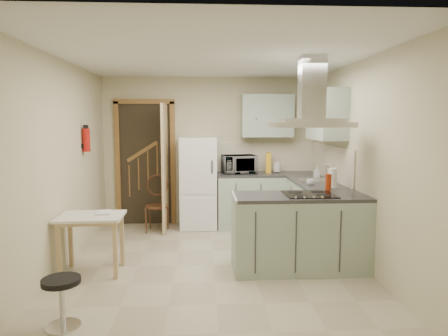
{
  "coord_description": "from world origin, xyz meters",
  "views": [
    {
      "loc": [
        -0.12,
        -4.74,
        1.76
      ],
      "look_at": [
        0.15,
        0.45,
        1.15
      ],
      "focal_mm": 32.0,
      "sensor_mm": 36.0,
      "label": 1
    }
  ],
  "objects": [
    {
      "name": "bentwood_chair",
      "position": [
        -0.86,
        1.56,
        0.41
      ],
      "size": [
        0.4,
        0.4,
        0.82
      ],
      "primitive_type": "cube",
      "rotation": [
        0.0,
        0.0,
        -0.1
      ],
      "color": "#54201C",
      "rests_on": "floor"
    },
    {
      "name": "drop_leaf_table",
      "position": [
        -1.42,
        -0.17,
        0.34
      ],
      "size": [
        0.74,
        0.57,
        0.68
      ],
      "primitive_type": "cube",
      "rotation": [
        0.0,
        0.0,
        0.02
      ],
      "color": "#DDC988",
      "rests_on": "floor"
    },
    {
      "name": "peninsula",
      "position": [
        1.02,
        -0.18,
        0.45
      ],
      "size": [
        1.55,
        0.65,
        0.9
      ],
      "primitive_type": "cube",
      "color": "#9EB2A0",
      "rests_on": "floor"
    },
    {
      "name": "back_wall",
      "position": [
        0.0,
        2.1,
        1.25
      ],
      "size": [
        3.6,
        0.0,
        3.6
      ],
      "primitive_type": "plane",
      "rotation": [
        1.57,
        0.0,
        0.0
      ],
      "color": "beige",
      "rests_on": "floor"
    },
    {
      "name": "red_bottle",
      "position": [
        1.43,
        0.08,
        1.0
      ],
      "size": [
        0.08,
        0.08,
        0.21
      ],
      "primitive_type": "cylinder",
      "rotation": [
        0.0,
        0.0,
        -0.09
      ],
      "color": "#B4320F",
      "rests_on": "peninsula"
    },
    {
      "name": "paper_towel",
      "position": [
        1.56,
        0.29,
        1.03
      ],
      "size": [
        0.13,
        0.13,
        0.27
      ],
      "primitive_type": "cylinder",
      "rotation": [
        0.0,
        0.0,
        -0.29
      ],
      "color": "white",
      "rests_on": "counter_right"
    },
    {
      "name": "kettle",
      "position": [
        1.12,
        1.86,
        0.99
      ],
      "size": [
        0.13,
        0.13,
        0.19
      ],
      "primitive_type": "cylinder",
      "rotation": [
        0.0,
        0.0,
        0.05
      ],
      "color": "silver",
      "rests_on": "counter_back"
    },
    {
      "name": "left_wall",
      "position": [
        -1.8,
        0.0,
        1.25
      ],
      "size": [
        0.0,
        4.2,
        4.2
      ],
      "primitive_type": "plane",
      "rotation": [
        1.57,
        0.0,
        1.57
      ],
      "color": "beige",
      "rests_on": "floor"
    },
    {
      "name": "book",
      "position": [
        -1.38,
        -0.09,
        0.74
      ],
      "size": [
        0.21,
        0.26,
        0.1
      ],
      "primitive_type": "imported",
      "rotation": [
        0.0,
        0.0,
        0.18
      ],
      "color": "#A43644",
      "rests_on": "drop_leaf_table"
    },
    {
      "name": "counter_right",
      "position": [
        1.5,
        1.12,
        0.45
      ],
      "size": [
        0.6,
        1.95,
        0.9
      ],
      "primitive_type": "cube",
      "color": "#9EB2A0",
      "rests_on": "floor"
    },
    {
      "name": "ceiling",
      "position": [
        0.0,
        0.0,
        2.5
      ],
      "size": [
        4.2,
        4.2,
        0.0
      ],
      "primitive_type": "plane",
      "rotation": [
        3.14,
        0.0,
        0.0
      ],
      "color": "silver",
      "rests_on": "back_wall"
    },
    {
      "name": "fridge",
      "position": [
        -0.2,
        1.8,
        0.75
      ],
      "size": [
        0.6,
        0.6,
        1.5
      ],
      "primitive_type": "cube",
      "color": "white",
      "rests_on": "floor"
    },
    {
      "name": "sink",
      "position": [
        1.5,
        0.95,
        0.91
      ],
      "size": [
        0.45,
        0.4,
        0.01
      ],
      "primitive_type": "cube",
      "color": "silver",
      "rests_on": "counter_right"
    },
    {
      "name": "doorway",
      "position": [
        -1.1,
        2.07,
        1.05
      ],
      "size": [
        1.1,
        0.12,
        2.1
      ],
      "primitive_type": "cube",
      "color": "brown",
      "rests_on": "floor"
    },
    {
      "name": "microwave",
      "position": [
        0.48,
        1.84,
        1.05
      ],
      "size": [
        0.6,
        0.46,
        0.3
      ],
      "primitive_type": "imported",
      "rotation": [
        0.0,
        0.0,
        0.18
      ],
      "color": "black",
      "rests_on": "counter_back"
    },
    {
      "name": "soap_bottle",
      "position": [
        1.63,
        1.27,
        0.99
      ],
      "size": [
        0.08,
        0.08,
        0.17
      ],
      "primitive_type": "imported",
      "rotation": [
        0.0,
        0.0,
        0.07
      ],
      "color": "#9FA1AB",
      "rests_on": "counter_right"
    },
    {
      "name": "stool",
      "position": [
        -1.33,
        -1.42,
        0.22
      ],
      "size": [
        0.38,
        0.38,
        0.44
      ],
      "primitive_type": "cylinder",
      "rotation": [
        0.0,
        0.0,
        0.19
      ],
      "color": "black",
      "rests_on": "floor"
    },
    {
      "name": "floor",
      "position": [
        0.0,
        0.0,
        0.0
      ],
      "size": [
        4.2,
        4.2,
        0.0
      ],
      "primitive_type": "plane",
      "color": "tan",
      "rests_on": "ground"
    },
    {
      "name": "cereal_box",
      "position": [
        0.98,
        1.91,
        1.07
      ],
      "size": [
        0.12,
        0.23,
        0.33
      ],
      "primitive_type": "cube",
      "rotation": [
        0.0,
        0.0,
        -0.16
      ],
      "color": "gold",
      "rests_on": "counter_back"
    },
    {
      "name": "extractor_hood",
      "position": [
        1.12,
        -0.18,
        1.72
      ],
      "size": [
        0.9,
        0.55,
        0.1
      ],
      "primitive_type": "cube",
      "color": "silver",
      "rests_on": "ceiling"
    },
    {
      "name": "fire_extinguisher",
      "position": [
        -1.74,
        0.9,
        1.5
      ],
      "size": [
        0.1,
        0.1,
        0.32
      ],
      "primitive_type": "cylinder",
      "color": "#B2140F",
      "rests_on": "left_wall"
    },
    {
      "name": "counter_back",
      "position": [
        0.66,
        1.8,
        0.45
      ],
      "size": [
        1.08,
        0.6,
        0.9
      ],
      "primitive_type": "cube",
      "color": "#9EB2A0",
      "rests_on": "floor"
    },
    {
      "name": "hob",
      "position": [
        1.12,
        -0.18,
        0.91
      ],
      "size": [
        0.58,
        0.5,
        0.01
      ],
      "primitive_type": "cube",
      "color": "black",
      "rests_on": "peninsula"
    },
    {
      "name": "splashback",
      "position": [
        0.96,
        2.09,
        1.15
      ],
      "size": [
        1.68,
        0.02,
        0.5
      ],
      "primitive_type": "cube",
      "color": "beige",
      "rests_on": "counter_back"
    },
    {
      "name": "cup",
      "position": [
        1.33,
        0.53,
        0.94
      ],
      "size": [
        0.14,
        0.14,
        0.08
      ],
      "primitive_type": "imported",
      "rotation": [
        0.0,
        0.0,
        -0.39
      ],
      "color": "silver",
      "rests_on": "counter_right"
    },
    {
      "name": "right_wall",
      "position": [
        1.8,
        0.0,
        1.25
      ],
      "size": [
        0.0,
        4.2,
        4.2
      ],
      "primitive_type": "plane",
      "rotation": [
        1.57,
        0.0,
        -1.57
      ],
      "color": "beige",
      "rests_on": "floor"
    },
    {
      "name": "wall_cabinet_right",
      "position": [
        1.62,
        0.85,
        1.85
      ],
      "size": [
        0.35,
        0.9,
        0.7
      ],
      "primitive_type": "cube",
      "color": "#9EB2A0",
      "rests_on": "right_wall"
    },
    {
      "name": "wall_cabinet_back",
      "position": [
        0.95,
        1.93,
        1.85
      ],
      "size": [
        0.85,
        0.35,
        0.7
      ],
      "primitive_type": "cube",
      "color": "#9EB2A0",
      "rests_on": "back_wall"
    }
  ]
}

